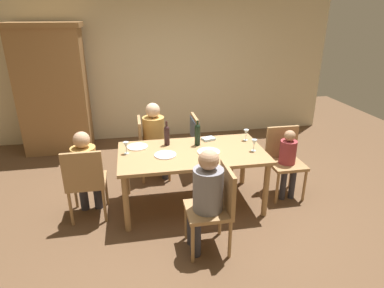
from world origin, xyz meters
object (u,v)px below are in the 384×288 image
(dining_table, at_px, (192,158))
(dinner_plate_host, at_px, (165,155))
(chair_left_end, at_px, (86,179))
(chair_far_left, at_px, (148,144))
(wine_glass_near_left, at_px, (126,145))
(wine_bottle_dark_red, at_px, (167,135))
(handbag, at_px, (229,163))
(person_woman_host, at_px, (86,167))
(dinner_plate_guest_left, at_px, (137,147))
(wine_glass_centre, at_px, (254,143))
(wine_glass_near_right, at_px, (246,133))
(wine_bottle_tall_green, at_px, (197,134))
(person_man_bearded, at_px, (156,135))
(dinner_plate_guest_right, at_px, (209,152))
(person_child_small, at_px, (288,158))
(chair_right_end, at_px, (284,156))
(chair_far_right, at_px, (200,137))
(person_man_guest, at_px, (205,194))
(armoire_cabinet, at_px, (53,90))
(chair_near, at_px, (216,203))

(dining_table, distance_m, dinner_plate_host, 0.35)
(chair_left_end, xyz_separation_m, chair_far_left, (0.78, 0.95, 0.00))
(wine_glass_near_left, xyz_separation_m, dinner_plate_host, (0.45, -0.14, -0.10))
(wine_bottle_dark_red, bearing_deg, handbag, 29.77)
(dining_table, xyz_separation_m, person_woman_host, (-1.27, 0.03, -0.03))
(chair_left_end, xyz_separation_m, dinner_plate_guest_left, (0.62, 0.35, 0.22))
(dinner_plate_host, xyz_separation_m, handbag, (1.09, 0.92, -0.64))
(wine_glass_centre, xyz_separation_m, wine_glass_near_right, (0.02, 0.36, 0.00))
(chair_left_end, bearing_deg, wine_bottle_tall_green, 11.59)
(dining_table, distance_m, handbag, 1.27)
(chair_left_end, relative_size, person_man_bearded, 0.80)
(wine_glass_near_left, height_order, dinner_plate_guest_left, wine_glass_near_left)
(dinner_plate_host, bearing_deg, chair_left_end, -177.96)
(dinner_plate_guest_right, bearing_deg, chair_far_left, 126.56)
(chair_left_end, distance_m, dinner_plate_guest_left, 0.74)
(chair_left_end, height_order, chair_far_left, same)
(person_child_small, height_order, wine_glass_near_left, person_child_small)
(dinner_plate_guest_left, bearing_deg, dinner_plate_host, -44.75)
(dinner_plate_guest_left, bearing_deg, chair_far_left, 74.79)
(chair_right_end, xyz_separation_m, dinner_plate_host, (-1.61, -0.14, 0.22))
(person_man_bearded, relative_size, wine_glass_near_left, 7.70)
(person_man_bearded, bearing_deg, wine_glass_centre, 48.99)
(chair_right_end, height_order, wine_glass_centre, chair_right_end)
(dining_table, relative_size, wine_glass_near_left, 11.99)
(dining_table, xyz_separation_m, person_child_small, (1.27, -0.02, -0.10))
(chair_far_right, height_order, person_man_guest, person_man_guest)
(person_child_small, xyz_separation_m, dinner_plate_guest_right, (-1.08, -0.04, 0.19))
(handbag, bearing_deg, person_man_bearded, 180.00)
(chair_far_left, distance_m, person_man_guest, 1.79)
(person_man_bearded, xyz_separation_m, handbag, (1.13, 0.00, -0.55))
(chair_far_right, relative_size, dinner_plate_guest_right, 3.30)
(person_child_small, distance_m, dinner_plate_guest_left, 1.96)
(chair_left_end, xyz_separation_m, dinner_plate_guest_right, (1.47, 0.03, 0.22))
(person_man_guest, distance_m, dinner_plate_guest_left, 1.29)
(person_woman_host, height_order, person_child_small, person_woman_host)
(chair_far_right, distance_m, wine_glass_near_right, 0.84)
(person_child_small, bearing_deg, person_man_guest, 32.87)
(chair_left_end, relative_size, person_man_guest, 0.82)
(dining_table, relative_size, person_woman_host, 1.64)
(armoire_cabinet, xyz_separation_m, person_man_guest, (1.97, -3.10, -0.44))
(person_woman_host, relative_size, wine_glass_near_right, 7.29)
(wine_glass_near_right, xyz_separation_m, dinner_plate_guest_right, (-0.58, -0.30, -0.10))
(chair_far_right, bearing_deg, chair_near, -6.31)
(chair_far_right, relative_size, handbag, 3.29)
(armoire_cabinet, bearing_deg, dinner_plate_guest_right, -46.33)
(chair_right_end, xyz_separation_m, wine_bottle_dark_red, (-1.55, 0.19, 0.35))
(wine_glass_near_left, xyz_separation_m, wine_glass_near_right, (1.56, 0.15, 0.00))
(dinner_plate_host, bearing_deg, wine_bottle_tall_green, 29.50)
(person_woman_host, xyz_separation_m, dinner_plate_guest_right, (1.47, -0.08, 0.12))
(person_man_guest, distance_m, wine_glass_near_left, 1.24)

